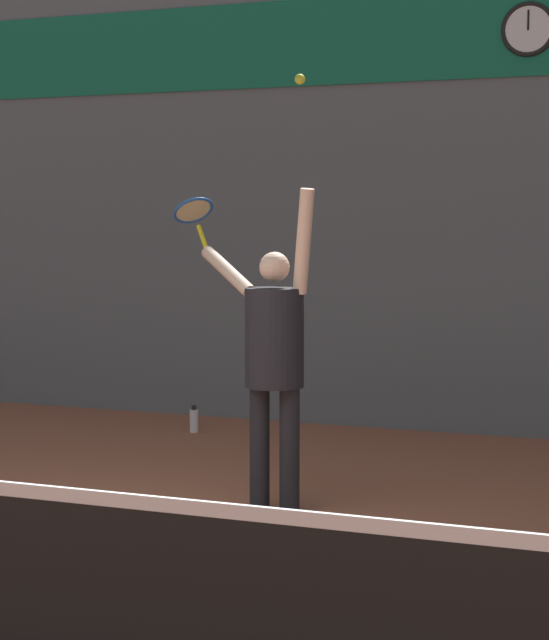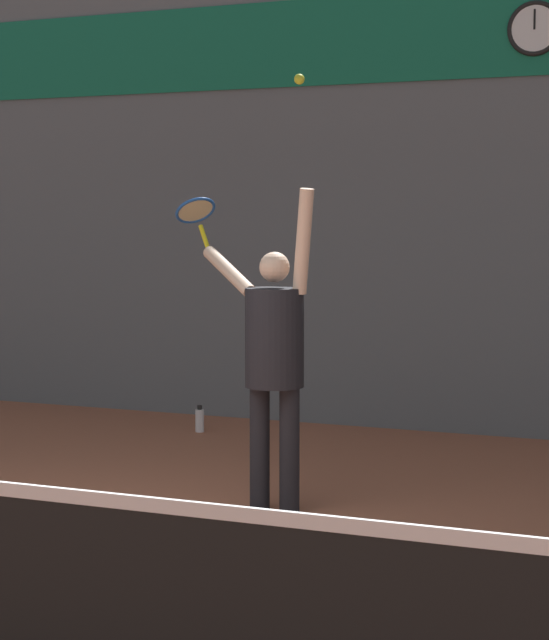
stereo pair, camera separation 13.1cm
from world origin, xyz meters
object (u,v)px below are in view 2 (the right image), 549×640
tennis_ball (299,79)px  water_bottle (200,420)px  tennis_racket (196,213)px  scoreboard_clock (535,28)px  tennis_player (274,350)px

tennis_ball → water_bottle: tennis_ball is taller
tennis_racket → water_bottle: tennis_racket is taller
tennis_ball → tennis_racket: bearing=148.1°
scoreboard_clock → water_bottle: bearing=-164.3°
scoreboard_clock → tennis_racket: 3.54m
tennis_racket → tennis_player: bearing=-32.5°
tennis_player → tennis_racket: bearing=147.5°
tennis_racket → scoreboard_clock: bearing=54.0°
water_bottle → tennis_ball: bearing=-52.3°
tennis_ball → tennis_player: bearing=150.2°
tennis_ball → water_bottle: size_ratio=0.27×
tennis_ball → water_bottle: 4.06m
tennis_player → tennis_ball: tennis_ball is taller
scoreboard_clock → tennis_ball: 3.41m
tennis_player → tennis_ball: (0.22, -0.13, 1.69)m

